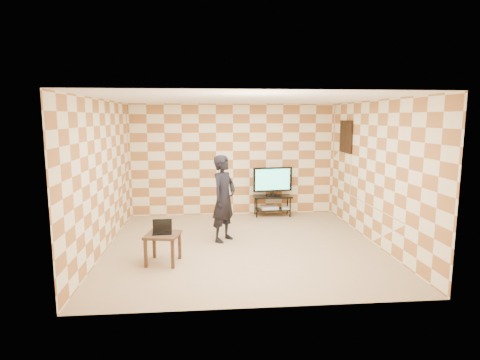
{
  "coord_description": "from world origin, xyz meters",
  "views": [
    {
      "loc": [
        -0.71,
        -7.2,
        2.38
      ],
      "look_at": [
        0.0,
        0.6,
        1.15
      ],
      "focal_mm": 30.0,
      "sensor_mm": 36.0,
      "label": 1
    }
  ],
  "objects_px": {
    "tv": "(273,180)",
    "side_table": "(163,239)",
    "person": "(224,198)",
    "tv_stand": "(272,201)"
  },
  "relations": [
    {
      "from": "tv_stand",
      "to": "person",
      "type": "distance_m",
      "value": 2.31
    },
    {
      "from": "tv",
      "to": "side_table",
      "type": "xyz_separation_m",
      "value": [
        -2.33,
        -3.0,
        -0.47
      ]
    },
    {
      "from": "tv_stand",
      "to": "tv",
      "type": "relative_size",
      "value": 0.96
    },
    {
      "from": "tv",
      "to": "person",
      "type": "xyz_separation_m",
      "value": [
        -1.27,
        -1.86,
        -0.05
      ]
    },
    {
      "from": "side_table",
      "to": "person",
      "type": "xyz_separation_m",
      "value": [
        1.06,
        1.14,
        0.42
      ]
    },
    {
      "from": "tv",
      "to": "side_table",
      "type": "height_order",
      "value": "tv"
    },
    {
      "from": "side_table",
      "to": "person",
      "type": "distance_m",
      "value": 1.61
    },
    {
      "from": "tv_stand",
      "to": "person",
      "type": "xyz_separation_m",
      "value": [
        -1.27,
        -1.87,
        0.47
      ]
    },
    {
      "from": "tv",
      "to": "person",
      "type": "height_order",
      "value": "person"
    },
    {
      "from": "person",
      "to": "tv",
      "type": "bearing_deg",
      "value": 2.65
    }
  ]
}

